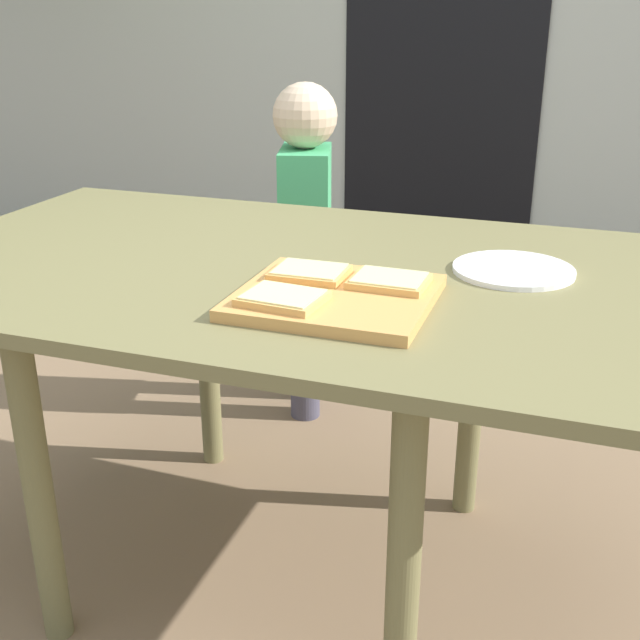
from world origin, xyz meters
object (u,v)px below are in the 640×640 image
at_px(pizza_slice_far_right, 389,281).
at_px(pizza_slice_far_left, 310,272).
at_px(dining_table, 279,301).
at_px(plate_white_right, 513,270).
at_px(pizza_slice_near_left, 283,298).
at_px(child_left, 306,228).
at_px(cutting_board, 335,297).

distance_m(pizza_slice_far_right, pizza_slice_far_left, 0.15).
bearing_deg(pizza_slice_far_left, dining_table, 133.85).
distance_m(pizza_slice_far_left, plate_white_right, 0.40).
bearing_deg(pizza_slice_near_left, child_left, 108.12).
relative_size(pizza_slice_far_right, child_left, 0.13).
relative_size(dining_table, plate_white_right, 6.72).
xyz_separation_m(dining_table, child_left, (-0.22, 0.75, -0.06)).
height_order(cutting_board, pizza_slice_far_left, pizza_slice_far_left).
bearing_deg(pizza_slice_far_left, pizza_slice_near_left, -88.41).
xyz_separation_m(cutting_board, plate_white_right, (0.27, 0.27, -0.01)).
distance_m(dining_table, cutting_board, 0.26).
xyz_separation_m(dining_table, pizza_slice_far_right, (0.25, -0.11, 0.11)).
xyz_separation_m(pizza_slice_far_left, plate_white_right, (0.34, 0.21, -0.02)).
height_order(plate_white_right, child_left, child_left).
relative_size(cutting_board, child_left, 0.32).
bearing_deg(child_left, pizza_slice_near_left, -71.88).
bearing_deg(dining_table, plate_white_right, 12.22).
height_order(dining_table, child_left, child_left).
xyz_separation_m(pizza_slice_far_left, child_left, (-0.32, 0.86, -0.17)).
xyz_separation_m(cutting_board, pizza_slice_far_left, (-0.07, 0.06, 0.02)).
xyz_separation_m(pizza_slice_near_left, child_left, (-0.33, 1.00, -0.17)).
xyz_separation_m(cutting_board, child_left, (-0.39, 0.92, -0.15)).
bearing_deg(cutting_board, dining_table, 135.51).
distance_m(pizza_slice_far_right, plate_white_right, 0.28).
height_order(dining_table, pizza_slice_far_left, pizza_slice_far_left).
relative_size(plate_white_right, child_left, 0.23).
bearing_deg(pizza_slice_far_right, pizza_slice_near_left, -135.36).
height_order(dining_table, plate_white_right, plate_white_right).
distance_m(cutting_board, pizza_slice_near_left, 0.10).
height_order(cutting_board, pizza_slice_far_right, pizza_slice_far_right).
bearing_deg(plate_white_right, child_left, 135.32).
distance_m(dining_table, pizza_slice_near_left, 0.29).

